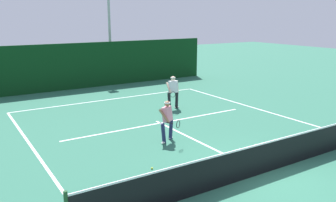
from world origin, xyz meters
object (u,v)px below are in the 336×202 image
object	(u,v)px
tennis_ball	(152,168)
light_pole	(109,20)
player_near	(167,119)
player_far	(173,91)

from	to	relation	value
tennis_ball	light_pole	xyz separation A→B (m)	(5.16, 15.12, 4.33)
player_near	player_far	distance (m)	4.86
tennis_ball	light_pole	size ratio (longest dim) A/B	0.01
player_far	tennis_ball	bearing A→B (deg)	59.55
player_near	light_pole	xyz separation A→B (m)	(3.42, 13.24, 3.49)
player_near	tennis_ball	distance (m)	2.70
player_far	light_pole	size ratio (longest dim) A/B	0.24
player_far	tennis_ball	distance (m)	7.46
player_far	tennis_ball	xyz separation A→B (m)	(-4.56, -5.84, -0.90)
player_far	light_pole	distance (m)	9.91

